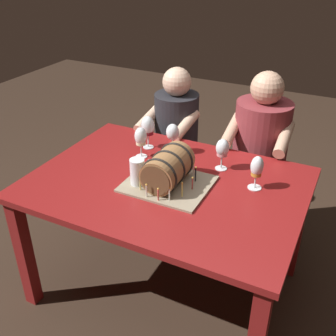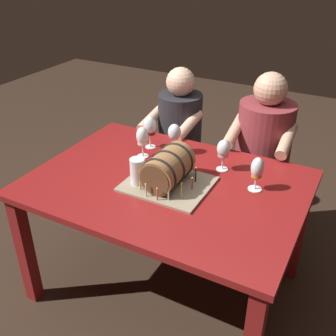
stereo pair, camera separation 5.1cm
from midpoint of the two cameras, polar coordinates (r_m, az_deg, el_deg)
The scene contains 11 objects.
ground_plane at distance 2.57m, azimuth -0.77°, elevation -16.24°, with size 8.00×8.00×0.00m, color #332319.
dining_table at distance 2.16m, azimuth -0.88°, elevation -4.16°, with size 1.41×1.02×0.75m.
barrel_cake at distance 2.03m, azimuth -0.72°, elevation -0.31°, with size 0.43×0.36×0.20m.
wine_glass_empty at distance 2.33m, azimuth 0.02°, elevation 5.01°, with size 0.08×0.08×0.18m.
wine_glass_rose at distance 2.18m, azimuth 7.08°, elevation 2.66°, with size 0.07×0.07×0.18m.
wine_glass_white at distance 2.30m, azimuth -4.53°, elevation 4.29°, with size 0.07×0.07×0.19m.
wine_glass_red at distance 2.40m, azimuth -3.50°, elevation 5.82°, with size 0.08×0.08×0.20m.
wine_glass_amber at distance 2.03m, azimuth 11.81°, elevation -0.03°, with size 0.07×0.07×0.18m.
beer_pint at distance 2.04m, azimuth -5.07°, elevation -0.86°, with size 0.08×0.08×0.15m.
person_seated_left at distance 2.93m, azimuth 0.63°, elevation 2.26°, with size 0.36×0.46×1.13m.
person_seated_right at distance 2.73m, azimuth 12.09°, elevation 0.55°, with size 0.40×0.48×1.18m.
Camera 1 is at (0.80, -1.60, 1.85)m, focal length 42.91 mm.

